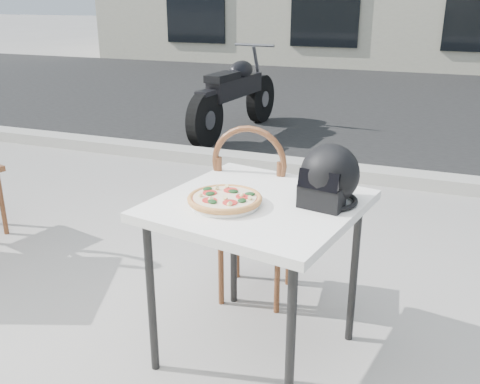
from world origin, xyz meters
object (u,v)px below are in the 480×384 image
(cafe_table_main, at_px, (258,216))
(motorcycle, at_px, (236,96))
(plate, at_px, (225,203))
(pizza, at_px, (225,198))
(cafe_chair_main, at_px, (253,206))
(helmet, at_px, (329,178))

(cafe_table_main, xyz_separation_m, motorcycle, (-1.71, 4.07, -0.25))
(plate, bearing_deg, pizza, 81.94)
(cafe_chair_main, bearing_deg, helmet, 137.15)
(helmet, distance_m, motorcycle, 4.48)
(pizza, relative_size, motorcycle, 0.17)
(cafe_chair_main, bearing_deg, cafe_table_main, 106.92)
(plate, xyz_separation_m, motorcycle, (-1.60, 4.17, -0.33))
(motorcycle, bearing_deg, pizza, -63.10)
(plate, height_order, pizza, pizza)
(plate, distance_m, helmet, 0.45)
(cafe_table_main, distance_m, cafe_chair_main, 0.50)
(plate, bearing_deg, motorcycle, 110.94)
(plate, bearing_deg, cafe_table_main, 40.68)
(plate, relative_size, helmet, 1.05)
(cafe_chair_main, bearing_deg, plate, 91.74)
(pizza, xyz_separation_m, motorcycle, (-1.60, 4.17, -0.36))
(cafe_table_main, xyz_separation_m, helmet, (0.29, 0.08, 0.19))
(cafe_table_main, bearing_deg, pizza, -139.38)
(cafe_table_main, distance_m, pizza, 0.18)
(pizza, bearing_deg, cafe_table_main, 40.62)
(pizza, relative_size, cafe_chair_main, 0.35)
(pizza, bearing_deg, plate, -98.06)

